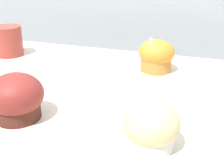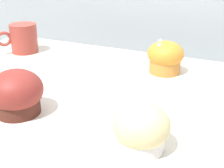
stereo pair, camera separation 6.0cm
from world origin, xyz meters
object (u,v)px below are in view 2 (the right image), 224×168
(muffin_back_left, at_px, (17,93))
(coffee_cup, at_px, (23,38))
(muffin_back_right, at_px, (141,129))
(muffin_front_center, at_px, (165,57))

(muffin_back_left, height_order, coffee_cup, same)
(muffin_back_left, distance_m, coffee_cup, 0.39)
(muffin_back_right, bearing_deg, coffee_cup, 146.18)
(muffin_front_center, xyz_separation_m, muffin_back_left, (-0.19, -0.32, 0.00))
(muffin_front_center, bearing_deg, muffin_back_left, -121.02)
(coffee_cup, bearing_deg, muffin_back_left, -52.72)
(muffin_front_center, height_order, muffin_back_left, muffin_back_left)
(muffin_front_center, distance_m, muffin_back_left, 0.37)
(muffin_back_right, distance_m, coffee_cup, 0.58)
(coffee_cup, bearing_deg, muffin_front_center, 1.02)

